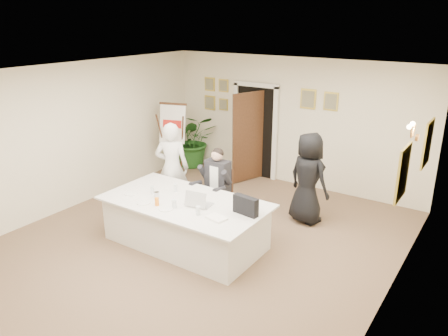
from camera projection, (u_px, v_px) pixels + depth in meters
name	position (u px, v px, depth m)	size (l,w,h in m)	color
floor	(197.00, 244.00, 7.28)	(7.00, 7.00, 0.00)	brown
ceiling	(193.00, 74.00, 6.35)	(6.00, 7.00, 0.02)	white
wall_back	(292.00, 122.00, 9.56)	(6.00, 0.10, 2.80)	#E9E4C5
wall_left	(71.00, 137.00, 8.40)	(0.10, 7.00, 2.80)	#E9E4C5
wall_right	(393.00, 210.00, 5.23)	(0.10, 7.00, 2.80)	#E9E4C5
doorway	(253.00, 134.00, 10.00)	(1.14, 0.86, 2.20)	black
pictures_back_wall	(260.00, 98.00, 9.81)	(3.40, 0.06, 0.80)	gold
pictures_right_wall	(416.00, 157.00, 6.07)	(0.06, 2.20, 0.80)	gold
wall_sconce	(414.00, 131.00, 6.00)	(0.20, 0.30, 0.24)	#C1833D
conference_table	(185.00, 222.00, 7.18)	(2.70, 1.44, 0.78)	silver
seated_man	(216.00, 185.00, 7.92)	(0.60, 0.64, 1.40)	black
flip_chart	(175.00, 145.00, 10.02)	(0.63, 0.47, 1.74)	#341F10
standing_man	(172.00, 168.00, 8.28)	(0.64, 0.42, 1.75)	silver
standing_woman	(308.00, 178.00, 7.84)	(0.82, 0.54, 1.69)	black
potted_palm	(193.00, 140.00, 10.89)	(1.21, 1.05, 1.34)	#1E521B
laptop	(200.00, 197.00, 6.86)	(0.36, 0.37, 0.28)	#B7BABC
laptop_bag	(246.00, 205.00, 6.53)	(0.41, 0.11, 0.29)	black
paper_stack	(217.00, 218.00, 6.42)	(0.29, 0.20, 0.03)	white
plate_left	(131.00, 193.00, 7.33)	(0.23, 0.23, 0.01)	white
plate_mid	(144.00, 203.00, 6.97)	(0.22, 0.22, 0.01)	white
plate_near	(166.00, 209.00, 6.75)	(0.24, 0.24, 0.01)	white
glass_a	(152.00, 190.00, 7.31)	(0.06, 0.06, 0.14)	silver
glass_b	(174.00, 204.00, 6.77)	(0.07, 0.07, 0.14)	silver
glass_c	(198.00, 211.00, 6.53)	(0.07, 0.07, 0.14)	silver
glass_d	(175.00, 188.00, 7.40)	(0.06, 0.06, 0.14)	silver
oj_glass	(157.00, 202.00, 6.86)	(0.07, 0.07, 0.13)	orange
steel_jug	(157.00, 195.00, 7.14)	(0.09, 0.09, 0.11)	silver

